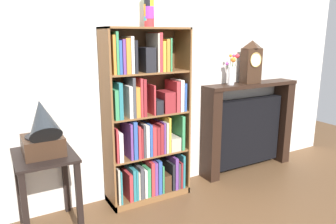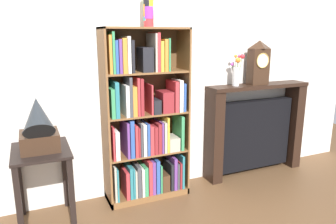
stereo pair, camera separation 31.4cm
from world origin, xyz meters
The scene contains 9 objects.
ground_plane centered at (0.00, 0.00, -0.01)m, with size 8.13×6.40×0.02m, color brown.
wall_back centered at (0.19, 0.34, 1.30)m, with size 5.13×0.08×2.60m, color silver.
bookshelf centered at (-0.01, 0.15, 0.74)m, with size 0.80×0.30×1.65m.
cup_stack centered at (0.05, 0.18, 1.80)m, with size 0.09×0.09×0.31m.
side_table_left centered at (-0.96, 0.03, 0.50)m, with size 0.45×0.55×0.67m.
gramophone centered at (-0.96, -0.03, 0.88)m, with size 0.29×0.45×0.51m.
fireplace_mantel centered at (1.35, 0.20, 0.51)m, with size 1.24×0.24×1.05m.
mantel_clock centered at (1.32, 0.18, 1.29)m, with size 0.22×0.14×0.48m.
flower_vase centered at (1.04, 0.18, 1.20)m, with size 0.11×0.12×0.34m.
Camera 1 is at (-1.28, -2.50, 1.58)m, focal length 34.28 mm.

